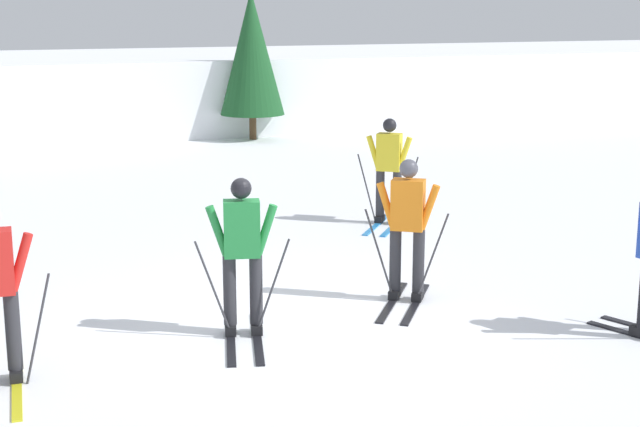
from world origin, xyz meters
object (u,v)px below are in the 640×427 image
object	(u,v)px
skier_green	(242,252)
conifer_far_left	(252,53)
skier_yellow	(389,165)
skier_orange	(407,226)

from	to	relation	value
skier_green	conifer_far_left	size ratio (longest dim) A/B	0.44
skier_yellow	skier_orange	size ratio (longest dim) A/B	1.00
skier_yellow	conifer_far_left	distance (m)	10.34
conifer_far_left	skier_yellow	bearing A→B (deg)	-95.54
skier_orange	skier_green	bearing A→B (deg)	-168.61
conifer_far_left	skier_orange	bearing A→B (deg)	-100.53
skier_green	skier_yellow	bearing A→B (deg)	48.19
skier_green	skier_orange	bearing A→B (deg)	11.39
skier_yellow	skier_green	bearing A→B (deg)	-131.81
conifer_far_left	skier_green	bearing A→B (deg)	-108.29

